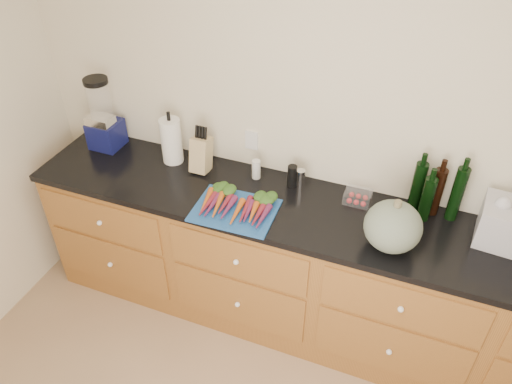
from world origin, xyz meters
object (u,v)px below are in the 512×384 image
at_px(cutting_board, 235,210).
at_px(carrots, 238,202).
at_px(paper_towel, 171,141).
at_px(knife_block, 201,154).
at_px(tomato_box, 358,197).
at_px(squash, 393,226).
at_px(blender_appliance, 103,118).

distance_m(cutting_board, carrots, 0.05).
bearing_deg(paper_towel, knife_block, -5.43).
distance_m(carrots, tomato_box, 0.68).
bearing_deg(paper_towel, squash, -11.49).
bearing_deg(knife_block, cutting_board, -40.55).
relative_size(cutting_board, carrots, 1.15).
bearing_deg(cutting_board, tomato_box, 28.32).
bearing_deg(paper_towel, carrots, -26.71).
relative_size(cutting_board, knife_block, 2.09).
bearing_deg(paper_towel, cutting_board, -29.70).
distance_m(cutting_board, tomato_box, 0.70).
distance_m(cutting_board, knife_block, 0.47).
distance_m(squash, knife_block, 1.22).
bearing_deg(squash, tomato_box, 127.64).
xyz_separation_m(cutting_board, knife_block, (-0.35, 0.30, 0.10)).
height_order(cutting_board, blender_appliance, blender_appliance).
bearing_deg(squash, knife_block, 167.46).
distance_m(carrots, paper_towel, 0.64).
xyz_separation_m(carrots, blender_appliance, (-1.05, 0.28, 0.17)).
xyz_separation_m(knife_block, tomato_box, (0.96, 0.03, -0.07)).
height_order(carrots, squash, squash).
bearing_deg(knife_block, squash, -12.54).
relative_size(paper_towel, knife_block, 1.35).
height_order(knife_block, tomato_box, knife_block).
relative_size(carrots, squash, 1.36).
xyz_separation_m(squash, blender_appliance, (-1.89, 0.28, 0.08)).
relative_size(blender_appliance, tomato_box, 3.21).
height_order(carrots, paper_towel, paper_towel).
distance_m(knife_block, tomato_box, 0.97).
xyz_separation_m(squash, knife_block, (-1.19, 0.26, -0.02)).
bearing_deg(knife_block, blender_appliance, 178.57).
distance_m(paper_towel, tomato_box, 1.18).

